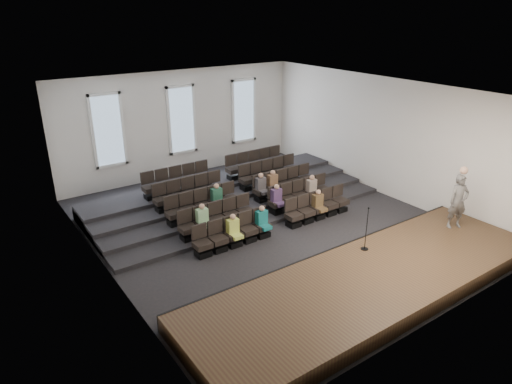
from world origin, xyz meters
The scene contains 14 objects.
ground centered at (0.00, 0.00, 0.00)m, with size 14.00×14.00×0.00m, color black.
ceiling centered at (0.00, 0.00, 5.01)m, with size 12.00×14.00×0.02m, color white.
wall_back centered at (0.00, 7.02, 2.50)m, with size 12.00×0.04×5.00m, color silver.
wall_front centered at (0.00, -7.02, 2.50)m, with size 12.00×0.04×5.00m, color silver.
wall_left centered at (-6.02, 0.00, 2.50)m, with size 0.04×14.00×5.00m, color silver.
wall_right centered at (6.02, 0.00, 2.50)m, with size 0.04×14.00×5.00m, color silver.
stage centered at (0.00, -5.10, 0.25)m, with size 11.80×3.60×0.50m, color #44331D.
stage_lip centered at (0.00, -3.33, 0.25)m, with size 11.80×0.06×0.52m, color black.
risers centered at (0.00, 3.17, 0.20)m, with size 11.80×4.80×0.60m.
seating_rows centered at (0.00, 1.54, 0.68)m, with size 6.80×4.70×1.67m.
windows centered at (0.00, 6.95, 2.70)m, with size 8.44×0.10×3.24m.
audience centered at (0.08, 0.45, 0.83)m, with size 5.45×2.64×1.10m.
speaker centered at (4.65, -4.61, 1.46)m, with size 0.70×0.46×1.92m, color #595754.
mic_stand centered at (0.89, -3.93, 0.93)m, with size 0.24×0.24×1.46m.
Camera 1 is at (-9.21, -12.40, 7.64)m, focal length 32.00 mm.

